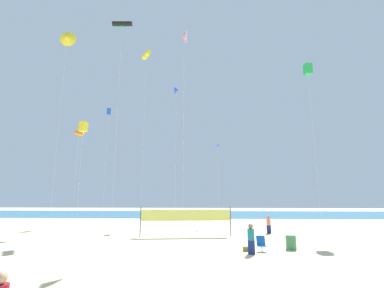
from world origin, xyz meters
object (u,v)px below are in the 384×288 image
object	(u,v)px
beachgoer_coral_shirt	(269,224)
kite_yellow_box	(83,127)
beachgoer_teal_shirt	(251,238)
kite_yellow_tube	(146,56)
kite_black_tube	(122,24)
beach_handbag	(246,249)
trash_barrel	(291,242)
kite_orange_inflatable	(79,133)
folding_beach_chair	(261,243)
kite_blue_diamond	(218,149)
kite_blue_delta	(176,90)
volleyball_net	(186,216)
kite_pink_delta	(184,38)
kite_yellow_delta	(67,38)
kite_green_box	(308,70)
kite_blue_box	(109,112)

from	to	relation	value
beachgoer_coral_shirt	kite_yellow_box	world-z (taller)	kite_yellow_box
beachgoer_teal_shirt	kite_yellow_tube	size ratio (longest dim) A/B	0.09
beachgoer_coral_shirt	kite_black_tube	size ratio (longest dim) A/B	0.07
beach_handbag	kite_yellow_box	bearing A→B (deg)	163.25
trash_barrel	kite_orange_inflatable	size ratio (longest dim) A/B	0.09
folding_beach_chair	kite_blue_diamond	size ratio (longest dim) A/B	0.09
kite_blue_delta	kite_black_tube	distance (m)	11.16
volleyball_net	kite_blue_diamond	world-z (taller)	kite_blue_diamond
volleyball_net	beachgoer_teal_shirt	bearing A→B (deg)	-56.83
trash_barrel	kite_yellow_box	size ratio (longest dim) A/B	0.09
kite_blue_diamond	kite_orange_inflatable	xyz separation A→B (m)	(-14.31, -6.49, 0.55)
beach_handbag	kite_yellow_tube	bearing A→B (deg)	129.32
folding_beach_chair	kite_yellow_tube	world-z (taller)	kite_yellow_tube
trash_barrel	kite_pink_delta	bearing A→B (deg)	152.97
beachgoer_coral_shirt	kite_yellow_delta	bearing A→B (deg)	-98.53
beachgoer_teal_shirt	trash_barrel	xyz separation A→B (m)	(2.76, 1.55, -0.49)
kite_blue_diamond	kite_green_box	world-z (taller)	kite_green_box
kite_pink_delta	volleyball_net	bearing A→B (deg)	83.79
kite_blue_diamond	kite_yellow_tube	size ratio (longest dim) A/B	0.48
kite_yellow_delta	kite_yellow_tube	world-z (taller)	kite_yellow_delta
folding_beach_chair	kite_yellow_box	size ratio (longest dim) A/B	0.09
kite_blue_diamond	kite_orange_inflatable	size ratio (longest dim) A/B	0.96
kite_yellow_box	kite_green_box	world-z (taller)	kite_green_box
beachgoer_coral_shirt	kite_yellow_box	size ratio (longest dim) A/B	0.17
kite_green_box	kite_black_tube	distance (m)	20.62
volleyball_net	kite_orange_inflatable	xyz separation A→B (m)	(-11.08, 2.78, 7.90)
trash_barrel	kite_blue_delta	size ratio (longest dim) A/B	0.05
kite_blue_box	kite_black_tube	distance (m)	12.33
kite_yellow_tube	kite_green_box	distance (m)	18.25
kite_yellow_delta	kite_green_box	size ratio (longest dim) A/B	1.21
volleyball_net	kite_yellow_delta	world-z (taller)	kite_yellow_delta
beach_handbag	kite_green_box	world-z (taller)	kite_green_box
trash_barrel	kite_green_box	bearing A→B (deg)	58.18
beachgoer_teal_shirt	kite_yellow_box	bearing A→B (deg)	4.03
folding_beach_chair	trash_barrel	bearing A→B (deg)	59.64
kite_blue_delta	kite_black_tube	size ratio (longest dim) A/B	0.84
volleyball_net	kite_orange_inflatable	size ratio (longest dim) A/B	0.76
beachgoer_coral_shirt	kite_yellow_tube	size ratio (longest dim) A/B	0.08
kite_blue_diamond	kite_yellow_box	xyz separation A→B (m)	(-11.67, -11.21, -0.04)
volleyball_net	kite_yellow_box	world-z (taller)	kite_yellow_box
beach_handbag	kite_yellow_tube	world-z (taller)	kite_yellow_tube
kite_yellow_delta	kite_orange_inflatable	xyz separation A→B (m)	(2.18, -0.03, -10.75)
kite_blue_delta	kite_green_box	bearing A→B (deg)	-24.77
beach_handbag	kite_yellow_delta	world-z (taller)	kite_yellow_delta
beachgoer_teal_shirt	kite_blue_diamond	bearing A→B (deg)	-62.35
beachgoer_coral_shirt	volleyball_net	xyz separation A→B (m)	(-7.33, -2.28, 0.78)
folding_beach_chair	kite_pink_delta	bearing A→B (deg)	-178.45
beachgoer_coral_shirt	volleyball_net	world-z (taller)	volleyball_net
kite_yellow_delta	kite_orange_inflatable	world-z (taller)	kite_yellow_delta
kite_yellow_delta	kite_blue_delta	bearing A→B (deg)	38.15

